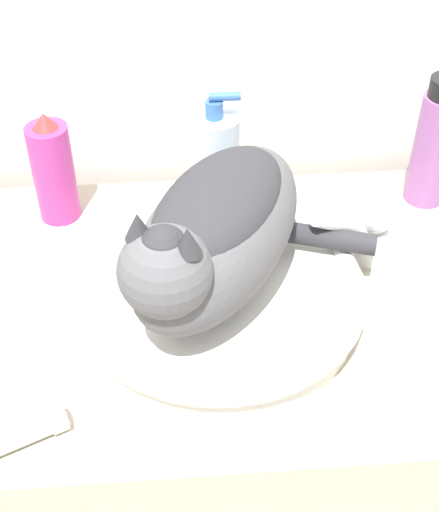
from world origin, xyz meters
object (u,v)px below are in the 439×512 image
Objects in this scene: soap_pump_bottle at (215,163)px; cream_tube at (3,442)px; cat at (215,231)px; spray_bottle_trigger at (53,171)px; faucet at (367,228)px; mouthwash_bottle at (435,144)px.

soap_pump_bottle is 1.35× the size of cream_tube.
cream_tube is at bearing -24.13° from cat.
cat is 0.24m from soap_pump_bottle.
cream_tube is (-0.24, -0.18, -0.13)m from cat.
cat reaches higher than soap_pump_bottle.
spray_bottle_trigger is 0.41m from cream_tube.
faucet is 0.19m from mouthwash_bottle.
spray_bottle_trigger is 0.55m from mouthwash_bottle.
faucet is 0.45m from spray_bottle_trigger.
cat reaches higher than spray_bottle_trigger.
faucet is 0.62× the size of mouthwash_bottle.
cream_tube is at bearing -93.18° from spray_bottle_trigger.
cat is 2.87× the size of faucet.
soap_pump_bottle is (-0.19, 0.14, 0.02)m from faucet.
cat is 2.07× the size of spray_bottle_trigger.
mouthwash_bottle reaches higher than soap_pump_bottle.
soap_pump_bottle reaches higher than cream_tube.
spray_bottle_trigger is at bearing 86.82° from cream_tube.
soap_pump_bottle is (0.02, 0.23, -0.06)m from cat.
cat is at bearing -93.92° from soap_pump_bottle.
spray_bottle_trigger is (-0.23, 0.00, -0.00)m from soap_pump_bottle.
soap_pump_bottle is at bearing -57.44° from faucet.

